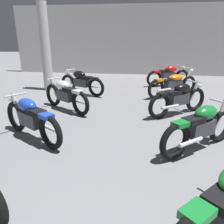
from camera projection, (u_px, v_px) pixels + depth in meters
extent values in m
cube|color=#BCBAB7|center=(133.00, 40.00, 11.88)|extent=(13.21, 0.24, 3.60)
cylinder|color=#BCBAB7|center=(45.00, 48.00, 8.29)|extent=(0.36, 0.36, 3.20)
torus|color=black|center=(16.00, 117.00, 4.88)|extent=(0.62, 0.46, 0.67)
torus|color=black|center=(50.00, 132.00, 4.07)|extent=(0.62, 0.46, 0.67)
cylinder|color=silver|center=(16.00, 106.00, 4.74)|extent=(0.24, 0.19, 0.56)
cube|color=#38383D|center=(31.00, 119.00, 4.44)|extent=(0.61, 0.51, 0.28)
ellipsoid|color=blue|center=(27.00, 105.00, 4.41)|extent=(0.59, 0.52, 0.26)
cube|color=black|center=(36.00, 112.00, 4.24)|extent=(0.47, 0.42, 0.10)
cube|color=blue|center=(46.00, 116.00, 4.04)|extent=(0.34, 0.32, 0.08)
cylinder|color=silver|center=(16.00, 95.00, 4.62)|extent=(0.29, 0.42, 0.04)
sphere|color=white|center=(12.00, 99.00, 4.78)|extent=(0.14, 0.14, 0.14)
cylinder|color=silver|center=(49.00, 128.00, 4.33)|extent=(0.50, 0.36, 0.07)
torus|color=black|center=(53.00, 95.00, 6.67)|extent=(0.61, 0.48, 0.67)
torus|color=black|center=(80.00, 103.00, 5.83)|extent=(0.61, 0.48, 0.67)
cylinder|color=silver|center=(54.00, 87.00, 6.53)|extent=(0.24, 0.20, 0.56)
cube|color=#38383D|center=(66.00, 95.00, 6.22)|extent=(0.61, 0.53, 0.28)
ellipsoid|color=white|center=(63.00, 85.00, 6.19)|extent=(0.59, 0.53, 0.26)
cube|color=black|center=(70.00, 90.00, 6.01)|extent=(0.47, 0.43, 0.10)
cube|color=white|center=(77.00, 92.00, 5.80)|extent=(0.34, 0.32, 0.08)
cylinder|color=silver|center=(54.00, 78.00, 6.41)|extent=(0.31, 0.41, 0.04)
sphere|color=white|center=(51.00, 82.00, 6.58)|extent=(0.14, 0.14, 0.14)
cylinder|color=silver|center=(78.00, 101.00, 6.09)|extent=(0.49, 0.37, 0.07)
torus|color=black|center=(68.00, 83.00, 8.32)|extent=(0.65, 0.38, 0.67)
torus|color=black|center=(96.00, 87.00, 7.66)|extent=(0.65, 0.38, 0.67)
cylinder|color=silver|center=(70.00, 77.00, 8.19)|extent=(0.25, 0.17, 0.56)
cube|color=#38383D|center=(82.00, 83.00, 7.96)|extent=(0.62, 0.46, 0.28)
ellipsoid|color=black|center=(79.00, 75.00, 7.92)|extent=(0.59, 0.47, 0.26)
cube|color=black|center=(86.00, 78.00, 7.78)|extent=(0.46, 0.39, 0.10)
cube|color=black|center=(94.00, 78.00, 7.61)|extent=(0.34, 0.30, 0.08)
cylinder|color=silver|center=(70.00, 70.00, 8.08)|extent=(0.23, 0.45, 0.04)
sphere|color=white|center=(67.00, 73.00, 8.22)|extent=(0.14, 0.14, 0.14)
cylinder|color=silver|center=(93.00, 86.00, 7.89)|extent=(0.53, 0.29, 0.07)
cube|color=black|center=(222.00, 197.00, 2.08)|extent=(0.45, 0.45, 0.10)
cube|color=#197F33|center=(197.00, 213.00, 1.82)|extent=(0.34, 0.34, 0.08)
torus|color=black|center=(221.00, 126.00, 4.37)|extent=(0.58, 0.52, 0.67)
torus|color=black|center=(175.00, 142.00, 3.72)|extent=(0.58, 0.52, 0.67)
cylinder|color=silver|center=(220.00, 114.00, 4.25)|extent=(0.23, 0.21, 0.56)
cube|color=#38383D|center=(200.00, 128.00, 4.01)|extent=(0.59, 0.55, 0.28)
ellipsoid|color=#197F33|center=(206.00, 113.00, 3.97)|extent=(0.58, 0.55, 0.26)
cube|color=black|center=(194.00, 120.00, 3.84)|extent=(0.46, 0.44, 0.10)
cube|color=#197F33|center=(181.00, 124.00, 3.67)|extent=(0.34, 0.33, 0.08)
cylinder|color=silver|center=(221.00, 102.00, 4.13)|extent=(0.34, 0.39, 0.04)
cylinder|color=silver|center=(191.00, 142.00, 3.74)|extent=(0.47, 0.41, 0.07)
torus|color=black|center=(195.00, 99.00, 6.19)|extent=(0.60, 0.49, 0.67)
torus|color=black|center=(159.00, 106.00, 5.60)|extent=(0.60, 0.49, 0.67)
cylinder|color=silver|center=(194.00, 91.00, 6.07)|extent=(0.24, 0.20, 0.56)
cube|color=#38383D|center=(178.00, 99.00, 5.86)|extent=(0.60, 0.53, 0.28)
ellipsoid|color=black|center=(182.00, 88.00, 5.82)|extent=(0.58, 0.54, 0.26)
cube|color=black|center=(173.00, 93.00, 5.70)|extent=(0.46, 0.43, 0.10)
cube|color=black|center=(163.00, 94.00, 5.55)|extent=(0.34, 0.33, 0.08)
cylinder|color=silver|center=(194.00, 82.00, 5.96)|extent=(0.32, 0.41, 0.04)
sphere|color=white|center=(198.00, 85.00, 6.09)|extent=(0.14, 0.14, 0.14)
cylinder|color=silver|center=(170.00, 107.00, 5.61)|extent=(0.48, 0.38, 0.07)
torus|color=black|center=(188.00, 85.00, 8.07)|extent=(0.61, 0.48, 0.67)
torus|color=black|center=(156.00, 89.00, 7.39)|extent=(0.61, 0.48, 0.67)
cylinder|color=silver|center=(188.00, 77.00, 7.93)|extent=(0.26, 0.22, 0.66)
cube|color=#38383D|center=(173.00, 84.00, 7.70)|extent=(0.67, 0.58, 0.28)
ellipsoid|color=orange|center=(176.00, 78.00, 7.67)|extent=(0.67, 0.61, 0.22)
cube|color=black|center=(169.00, 81.00, 7.55)|extent=(0.46, 0.43, 0.10)
cube|color=orange|center=(159.00, 80.00, 7.34)|extent=(0.34, 0.33, 0.08)
cylinder|color=silver|center=(187.00, 68.00, 7.80)|extent=(0.43, 0.57, 0.04)
sphere|color=white|center=(191.00, 71.00, 7.93)|extent=(0.14, 0.14, 0.14)
cylinder|color=silver|center=(164.00, 90.00, 7.40)|extent=(0.48, 0.38, 0.07)
torus|color=black|center=(182.00, 77.00, 9.53)|extent=(0.66, 0.37, 0.67)
torus|color=black|center=(154.00, 79.00, 9.20)|extent=(0.66, 0.37, 0.67)
cylinder|color=silver|center=(180.00, 71.00, 9.43)|extent=(0.25, 0.16, 0.56)
cube|color=#38383D|center=(168.00, 76.00, 9.33)|extent=(0.62, 0.45, 0.28)
ellipsoid|color=red|center=(171.00, 69.00, 9.27)|extent=(0.59, 0.46, 0.26)
cube|color=black|center=(164.00, 71.00, 9.21)|extent=(0.46, 0.38, 0.10)
cube|color=red|center=(157.00, 71.00, 9.13)|extent=(0.34, 0.30, 0.08)
cylinder|color=silver|center=(180.00, 65.00, 9.33)|extent=(0.22, 0.45, 0.04)
sphere|color=white|center=(184.00, 68.00, 9.42)|extent=(0.14, 0.14, 0.14)
cylinder|color=silver|center=(161.00, 80.00, 9.15)|extent=(0.53, 0.28, 0.07)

